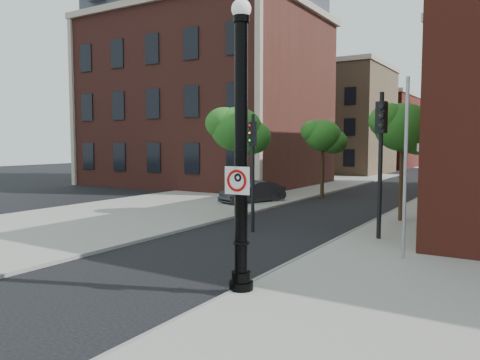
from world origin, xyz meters
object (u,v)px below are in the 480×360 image
Objects in this scene: parked_car at (253,192)px; traffic_signal_right at (381,142)px; no_parking_sign at (237,180)px; traffic_signal_left at (253,153)px; lamppost at (241,161)px.

traffic_signal_right is (9.33, -6.79, 3.01)m from parked_car.
traffic_signal_right is at bearing -13.34° from parked_car.
no_parking_sign is 0.14× the size of traffic_signal_left.
parked_car is at bearing 153.82° from traffic_signal_right.
traffic_signal_left is 5.00m from traffic_signal_right.
no_parking_sign is (-0.00, -0.18, -0.43)m from lamppost.
lamppost is 0.47m from no_parking_sign.
traffic_signal_left is (-3.73, 6.95, 0.01)m from lamppost.
lamppost is 10.60× the size of no_parking_sign.
lamppost is 1.71× the size of parked_car.
traffic_signal_right is at bearing 79.24° from no_parking_sign.
lamppost reaches higher than traffic_signal_right.
traffic_signal_left is at bearing -37.13° from parked_car.
parked_car is 11.93m from traffic_signal_right.
lamppost is at bearing -38.04° from parked_car.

